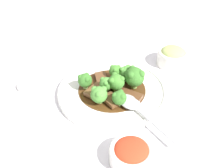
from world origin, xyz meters
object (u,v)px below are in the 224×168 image
Objects in this scene: broccoli_floret_0 at (99,94)px; broccoli_floret_5 at (116,82)px; broccoli_floret_4 at (85,81)px; broccoli_floret_7 at (119,97)px; side_bowl_kimchi at (131,153)px; serving_spoon at (132,104)px; sauce_dish at (29,85)px; beef_strip_2 at (102,80)px; beef_strip_4 at (110,100)px; broccoli_floret_3 at (115,71)px; beef_strip_3 at (130,95)px; broccoli_floret_1 at (127,72)px; broccoli_floret_2 at (135,76)px; main_plate at (112,91)px; broccoli_floret_6 at (106,84)px; beef_strip_1 at (95,91)px; side_bowl_appetizer at (172,56)px; beef_strip_0 at (114,84)px.

broccoli_floret_5 is at bearing 135.86° from broccoli_floret_0.
broccoli_floret_5 is at bearing 81.55° from broccoli_floret_4.
broccoli_floret_0 is 0.05m from broccoli_floret_7.
side_bowl_kimchi is at bearing 28.24° from broccoli_floret_4.
broccoli_floret_4 is 1.09× the size of broccoli_floret_7.
serving_spoon is 0.32m from sauce_dish.
sauce_dish is at bearing -109.51° from broccoli_floret_7.
beef_strip_2 is 0.76× the size of side_bowl_kimchi.
broccoli_floret_3 reaches higher than beef_strip_4.
broccoli_floret_4 reaches higher than beef_strip_3.
broccoli_floret_1 is at bearing 78.66° from broccoli_floret_3.
broccoli_floret_3 is at bearing -124.26° from broccoli_floret_2.
beef_strip_2 is at bearing -162.49° from beef_strip_4.
broccoli_floret_6 is (0.02, -0.02, 0.04)m from main_plate.
broccoli_floret_2 is at bearing 176.18° from side_bowl_kimchi.
beef_strip_3 is (0.02, 0.10, 0.00)m from beef_strip_1.
beef_strip_1 is at bearing -39.99° from broccoli_floret_3.
broccoli_floret_7 is (0.08, -0.04, -0.01)m from broccoli_floret_2.
broccoli_floret_0 is 0.05m from broccoli_floret_6.
broccoli_floret_4 is 0.09m from broccoli_floret_5.
broccoli_floret_4 is 0.31m from side_bowl_appetizer.
beef_strip_4 reaches higher than sauce_dish.
broccoli_floret_5 is (0.03, 0.01, 0.03)m from beef_strip_0.
broccoli_floret_1 is (-0.09, 0.04, 0.02)m from beef_strip_4.
sauce_dish is at bearing -108.72° from beef_strip_4.
serving_spoon is at bearing -6.53° from broccoli_floret_2.
broccoli_floret_2 is 1.39× the size of broccoli_floret_6.
serving_spoon is (0.11, 0.08, 0.00)m from beef_strip_2.
beef_strip_0 is 1.04× the size of broccoli_floret_2.
broccoli_floret_5 reaches higher than broccoli_floret_1.
beef_strip_1 is 1.42× the size of broccoli_floret_1.
broccoli_floret_0 is at bearing -26.15° from beef_strip_0.
broccoli_floret_4 is at bearing -102.63° from broccoli_floret_6.
side_bowl_kimchi is (0.21, 0.06, -0.02)m from broccoli_floret_6.
broccoli_floret_0 is at bearing -98.10° from broccoli_floret_7.
serving_spoon is at bearing 38.83° from beef_strip_2.
main_plate is at bearing -83.49° from broccoli_floret_2.
broccoli_floret_2 is at bearing 104.24° from beef_strip_1.
side_bowl_appetizer is at bearing 137.25° from beef_strip_4.
beef_strip_0 is 1.18× the size of broccoli_floret_5.
side_bowl_appetizer is (-0.14, 0.19, 0.01)m from beef_strip_0.
beef_strip_0 is at bearing -137.38° from beef_strip_3.
broccoli_floret_0 is at bearing 35.96° from broccoli_floret_4.
beef_strip_4 is at bearing -25.41° from broccoli_floret_1.
broccoli_floret_1 is (-0.02, 0.04, 0.02)m from beef_strip_0.
broccoli_floret_1 reaches higher than beef_strip_2.
beef_strip_0 and beef_strip_4 have the same top height.
broccoli_floret_7 is 0.45× the size of side_bowl_kimchi.
beef_strip_3 is at bearing 27.77° from broccoli_floret_3.
broccoli_floret_4 reaches higher than beef_strip_4.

